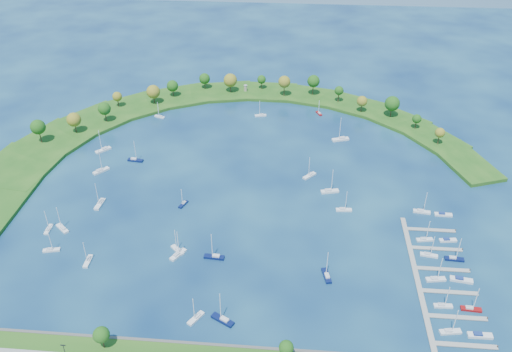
# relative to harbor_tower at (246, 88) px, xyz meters

# --- Properties ---
(ground) EXTENTS (700.00, 700.00, 0.00)m
(ground) POSITION_rel_harbor_tower_xyz_m (11.93, -116.07, -4.28)
(ground) COLOR #081A45
(ground) RESTS_ON ground
(breakwater) EXTENTS (286.74, 247.64, 2.00)m
(breakwater) POSITION_rel_harbor_tower_xyz_m (-34.39, -67.36, -3.29)
(breakwater) COLOR #1A4A13
(breakwater) RESTS_ON ground
(breakwater_trees) EXTENTS (239.90, 95.33, 14.73)m
(breakwater_trees) POSITION_rel_harbor_tower_xyz_m (-9.68, -28.84, 6.51)
(breakwater_trees) COLOR #382314
(breakwater_trees) RESTS_ON breakwater
(harbor_tower) EXTENTS (2.60, 2.60, 4.45)m
(harbor_tower) POSITION_rel_harbor_tower_xyz_m (0.00, 0.00, 0.00)
(harbor_tower) COLOR gray
(harbor_tower) RESTS_ON breakwater
(dock_system) EXTENTS (24.28, 82.00, 1.60)m
(dock_system) POSITION_rel_harbor_tower_xyz_m (97.23, -177.07, -3.93)
(dock_system) COLOR gray
(dock_system) RESTS_ON ground
(moored_boat_0) EXTENTS (6.05, 7.79, 11.51)m
(moored_boat_0) POSITION_rel_harbor_tower_xyz_m (2.01, -206.01, -3.39)
(moored_boat_0) COLOR silver
(moored_boat_0) RESTS_ON ground
(moored_boat_1) EXTENTS (7.94, 7.25, 12.38)m
(moored_boat_1) POSITION_rel_harbor_tower_xyz_m (-70.03, -158.01, -3.36)
(moored_boat_1) COLOR silver
(moored_boat_1) RESTS_ON ground
(moored_boat_2) EXTENTS (4.20, 6.87, 9.79)m
(moored_boat_2) POSITION_rel_harbor_tower_xyz_m (-17.47, -134.22, -3.43)
(moored_boat_2) COLOR #0A133E
(moored_boat_2) RESTS_ON ground
(moored_boat_3) EXTENTS (4.36, 6.58, 9.44)m
(moored_boat_3) POSITION_rel_harbor_tower_xyz_m (51.34, -27.70, -3.44)
(moored_boat_3) COLOR maroon
(moored_boat_3) RESTS_ON ground
(moored_boat_4) EXTENTS (7.12, 7.05, 11.51)m
(moored_boat_4) POSITION_rel_harbor_tower_xyz_m (-13.17, -168.28, -3.39)
(moored_boat_4) COLOR silver
(moored_boat_4) RESTS_ON ground
(moored_boat_5) EXTENTS (2.29, 7.86, 11.52)m
(moored_boat_5) POSITION_rel_harbor_tower_xyz_m (-50.23, -178.64, -3.39)
(moored_boat_5) COLOR silver
(moored_boat_5) RESTS_ON ground
(moored_boat_6) EXTENTS (8.97, 3.41, 12.87)m
(moored_boat_6) POSITION_rel_harbor_tower_xyz_m (-52.84, -95.54, -3.35)
(moored_boat_6) COLOR #0A133E
(moored_boat_6) RESTS_ON ground
(moored_boat_7) EXTENTS (8.05, 8.61, 13.55)m
(moored_boat_7) POSITION_rel_harbor_tower_xyz_m (-68.44, -108.07, -3.33)
(moored_boat_7) COLOR silver
(moored_boat_7) RESTS_ON ground
(moored_boat_8) EXTENTS (8.29, 8.62, 13.74)m
(moored_boat_8) POSITION_rel_harbor_tower_xyz_m (-74.44, -86.17, -3.32)
(moored_boat_8) COLOR silver
(moored_boat_8) RESTS_ON ground
(moored_boat_9) EXTENTS (7.37, 4.46, 10.49)m
(moored_boat_9) POSITION_rel_harbor_tower_xyz_m (-51.85, -41.48, -3.41)
(moored_boat_9) COLOR silver
(moored_boat_9) RESTS_ON ground
(moored_boat_10) EXTENTS (2.31, 7.34, 10.69)m
(moored_boat_10) POSITION_rel_harbor_tower_xyz_m (-76.25, -159.13, -3.41)
(moored_boat_10) COLOR silver
(moored_boat_10) RESTS_ON ground
(moored_boat_11) EXTENTS (4.39, 9.09, 12.88)m
(moored_boat_11) POSITION_rel_harbor_tower_xyz_m (52.37, -178.87, -3.35)
(moored_boat_11) COLOR #0A133E
(moored_boat_11) RESTS_ON ground
(moored_boat_12) EXTENTS (7.50, 7.83, 12.46)m
(moored_boat_12) POSITION_rel_harbor_tower_xyz_m (45.24, -103.12, -3.36)
(moored_boat_12) COLOR silver
(moored_boat_12) RESTS_ON ground
(moored_boat_13) EXTENTS (10.73, 5.93, 15.20)m
(moored_boat_13) POSITION_rel_harbor_tower_xyz_m (63.81, -61.75, -3.27)
(moored_boat_13) COLOR silver
(moored_boat_13) RESTS_ON ground
(moored_boat_14) EXTENTS (6.58, 8.79, 12.88)m
(moored_boat_14) POSITION_rel_harbor_tower_xyz_m (-12.32, -171.28, -3.35)
(moored_boat_14) COLOR silver
(moored_boat_14) RESTS_ON ground
(moored_boat_15) EXTENTS (7.61, 3.71, 10.79)m
(moored_boat_15) POSITION_rel_harbor_tower_xyz_m (-69.07, -172.99, -3.41)
(moored_boat_15) COLOR silver
(moored_boat_15) RESTS_ON ground
(moored_boat_16) EXTENTS (7.89, 2.68, 11.41)m
(moored_boat_16) POSITION_rel_harbor_tower_xyz_m (61.98, -132.14, -3.39)
(moored_boat_16) COLOR silver
(moored_boat_16) RESTS_ON ground
(moored_boat_17) EXTENTS (3.27, 9.36, 13.51)m
(moored_boat_17) POSITION_rel_harbor_tower_xyz_m (-58.89, -137.75, -3.33)
(moored_boat_17) COLOR silver
(moored_boat_17) RESTS_ON ground
(moored_boat_18) EXTENTS (9.61, 6.99, 14.00)m
(moored_boat_18) POSITION_rel_harbor_tower_xyz_m (12.39, -206.12, -3.31)
(moored_boat_18) COLOR #0A133E
(moored_boat_18) RESTS_ON ground
(moored_boat_19) EXTENTS (9.65, 4.67, 13.68)m
(moored_boat_19) POSITION_rel_harbor_tower_xyz_m (55.56, -116.99, -3.32)
(moored_boat_19) COLOR silver
(moored_boat_19) RESTS_ON ground
(moored_boat_20) EXTENTS (9.13, 3.20, 13.17)m
(moored_boat_20) POSITION_rel_harbor_tower_xyz_m (3.84, -171.42, -3.34)
(moored_boat_20) COLOR #0A133E
(moored_boat_20) RESTS_ON ground
(moored_boat_21) EXTENTS (7.70, 3.67, 10.91)m
(moored_boat_21) POSITION_rel_harbor_tower_xyz_m (13.37, -33.99, -3.40)
(moored_boat_21) COLOR silver
(moored_boat_21) RESTS_ON ground
(docked_boat_0) EXTENTS (8.34, 3.50, 11.89)m
(docked_boat_0) POSITION_rel_harbor_tower_xyz_m (97.45, -204.38, -3.38)
(docked_boat_0) COLOR silver
(docked_boat_0) RESTS_ON ground
(docked_boat_1) EXTENTS (9.07, 2.62, 1.85)m
(docked_boat_1) POSITION_rel_harbor_tower_xyz_m (107.90, -205.27, -3.60)
(docked_boat_1) COLOR silver
(docked_boat_1) RESTS_ON ground
(docked_boat_2) EXTENTS (7.37, 2.30, 10.74)m
(docked_boat_2) POSITION_rel_harbor_tower_xyz_m (97.47, -191.62, -3.41)
(docked_boat_2) COLOR silver
(docked_boat_2) RESTS_ON ground
(docked_boat_3) EXTENTS (8.07, 2.75, 11.67)m
(docked_boat_3) POSITION_rel_harbor_tower_xyz_m (107.96, -192.38, -3.38)
(docked_boat_3) COLOR maroon
(docked_boat_3) RESTS_ON ground
(docked_boat_4) EXTENTS (8.51, 3.54, 12.13)m
(docked_boat_4) POSITION_rel_harbor_tower_xyz_m (97.45, -177.03, -3.37)
(docked_boat_4) COLOR silver
(docked_boat_4) RESTS_ON ground
(docked_boat_5) EXTENTS (9.49, 3.91, 1.88)m
(docked_boat_5) POSITION_rel_harbor_tower_xyz_m (107.90, -176.46, -3.59)
(docked_boat_5) COLOR silver
(docked_boat_5) RESTS_ON ground
(docked_boat_6) EXTENTS (7.80, 3.31, 11.11)m
(docked_boat_6) POSITION_rel_harbor_tower_xyz_m (97.46, -162.08, -3.40)
(docked_boat_6) COLOR silver
(docked_boat_6) RESTS_ON ground
(docked_boat_7) EXTENTS (8.33, 2.77, 12.07)m
(docked_boat_7) POSITION_rel_harbor_tower_xyz_m (107.95, -163.71, -3.37)
(docked_boat_7) COLOR #0A133E
(docked_boat_7) RESTS_ON ground
(docked_boat_8) EXTENTS (7.79, 3.30, 11.10)m
(docked_boat_8) POSITION_rel_harbor_tower_xyz_m (97.46, -151.61, -3.40)
(docked_boat_8) COLOR silver
(docked_boat_8) RESTS_ON ground
(docked_boat_9) EXTENTS (8.10, 3.27, 1.60)m
(docked_boat_9) POSITION_rel_harbor_tower_xyz_m (107.92, -151.20, -3.69)
(docked_boat_9) COLOR silver
(docked_boat_9) RESTS_ON ground
(docked_boat_10) EXTENTS (8.40, 3.34, 12.01)m
(docked_boat_10) POSITION_rel_harbor_tower_xyz_m (99.85, -130.43, -3.37)
(docked_boat_10) COLOR silver
(docked_boat_10) RESTS_ON ground
(docked_boat_11) EXTENTS (8.43, 2.63, 1.70)m
(docked_boat_11) POSITION_rel_harbor_tower_xyz_m (109.81, -131.90, -3.66)
(docked_boat_11) COLOR silver
(docked_boat_11) RESTS_ON ground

